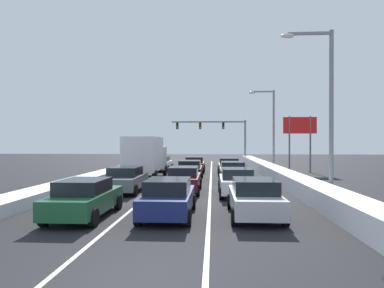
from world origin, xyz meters
The scene contains 21 objects.
ground_plane centered at (0.00, 17.51, 0.00)m, with size 120.00×120.00×0.00m, color black.
lane_stripe_between_right_lane_and_center_lane centered at (1.70, 21.89, 0.00)m, with size 0.14×48.15×0.01m, color silver.
lane_stripe_between_center_lane_and_left_lane centered at (-1.70, 21.89, 0.00)m, with size 0.14×48.15×0.01m, color silver.
snow_bank_right_shoulder centered at (7.00, 21.89, 0.45)m, with size 1.40×48.15×0.90m, color white.
snow_bank_left_shoulder centered at (-7.00, 21.89, 0.29)m, with size 1.68×48.15×0.58m, color white.
sedan_silver_right_lane_nearest centered at (3.50, 6.78, 0.76)m, with size 2.00×4.50×1.51m.
sedan_white_right_lane_second centered at (3.18, 12.33, 0.76)m, with size 2.00×4.50×1.51m.
sedan_charcoal_right_lane_third centered at (3.32, 18.80, 0.76)m, with size 2.00×4.50×1.51m.
sedan_tan_right_lane_fourth centered at (3.31, 24.67, 0.76)m, with size 2.00×4.50×1.51m.
sedan_navy_center_lane_nearest centered at (0.09, 6.60, 0.76)m, with size 2.00×4.50×1.51m.
sedan_maroon_center_lane_second centered at (0.14, 13.38, 0.76)m, with size 2.00×4.50×1.51m.
sedan_black_center_lane_third centered at (0.05, 20.30, 0.76)m, with size 2.00×4.50×1.51m.
sedan_red_center_lane_fourth centered at (0.07, 26.93, 0.76)m, with size 2.00×4.50×1.51m.
sedan_green_left_lane_nearest centered at (-3.17, 6.28, 0.76)m, with size 2.00×4.50×1.51m.
sedan_gray_left_lane_second centered at (-3.27, 13.09, 0.76)m, with size 2.00×4.50×1.51m.
box_truck_left_lane_third centered at (-3.50, 20.28, 1.90)m, with size 2.53×7.20×3.36m.
sedan_white_left_lane_fourth centered at (-3.48, 28.29, 0.76)m, with size 2.00×4.50×1.51m.
traffic_light_gantry centered at (2.77, 43.76, 4.74)m, with size 10.94×0.47×6.20m.
street_lamp_right_near centered at (7.53, 10.94, 5.15)m, with size 2.66×0.36×8.66m.
street_lamp_right_mid centered at (7.69, 28.45, 4.94)m, with size 2.66×0.36×8.26m.
roadside_sign_right centered at (10.30, 26.99, 4.02)m, with size 3.20×0.16×5.50m.
Camera 1 is at (1.85, -6.92, 2.96)m, focal length 32.15 mm.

